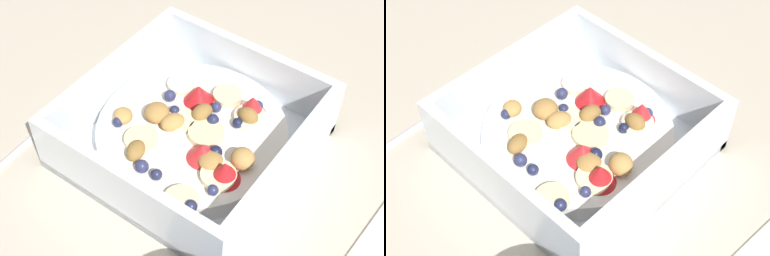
# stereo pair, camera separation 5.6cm
# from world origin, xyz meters

# --- Properties ---
(ground_plane) EXTENTS (2.40, 2.40, 0.00)m
(ground_plane) POSITION_xyz_m (0.00, 0.00, 0.00)
(ground_plane) COLOR beige
(fruit_bowl) EXTENTS (0.21, 0.21, 0.07)m
(fruit_bowl) POSITION_xyz_m (-0.01, -0.01, 0.02)
(fruit_bowl) COLOR white
(fruit_bowl) RESTS_ON ground
(spoon) EXTENTS (0.03, 0.17, 0.01)m
(spoon) POSITION_xyz_m (0.14, 0.05, 0.00)
(spoon) COLOR silver
(spoon) RESTS_ON ground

